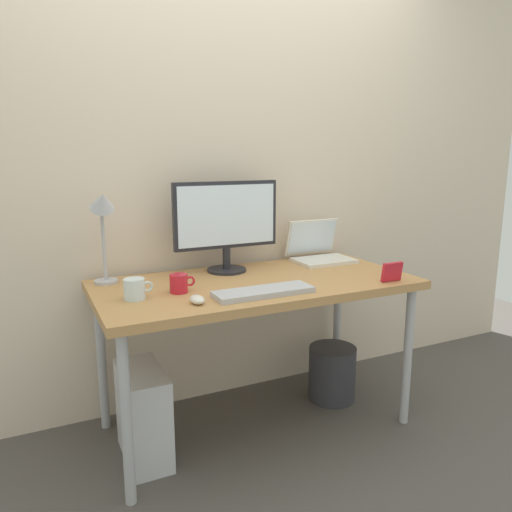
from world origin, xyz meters
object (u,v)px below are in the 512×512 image
at_px(desk, 256,293).
at_px(keyboard, 264,292).
at_px(computer_tower, 143,414).
at_px(wastebasket, 332,373).
at_px(monitor, 226,221).
at_px(photo_frame, 392,272).
at_px(desk_lamp, 103,216).
at_px(laptop, 319,250).
at_px(coffee_mug, 179,283).
at_px(glass_cup, 135,289).
at_px(mouse, 197,300).

height_order(desk, keyboard, keyboard).
bearing_deg(computer_tower, wastebasket, 5.14).
distance_m(monitor, computer_tower, 0.99).
bearing_deg(monitor, photo_frame, -40.15).
relative_size(desk_lamp, photo_frame, 4.10).
bearing_deg(photo_frame, keyboard, 173.89).
bearing_deg(laptop, wastebasket, -93.46).
distance_m(monitor, coffee_mug, 0.48).
bearing_deg(glass_cup, computer_tower, 61.57).
bearing_deg(glass_cup, keyboard, -18.14).
bearing_deg(computer_tower, photo_frame, -12.94).
xyz_separation_m(mouse, photo_frame, (0.94, -0.07, 0.03)).
bearing_deg(laptop, desk_lamp, -179.11).
height_order(monitor, desk_lamp, monitor).
bearing_deg(photo_frame, laptop, 96.11).
distance_m(keyboard, wastebasket, 0.89).
distance_m(desk, coffee_mug, 0.40).
bearing_deg(monitor, mouse, -124.61).
relative_size(desk, desk_lamp, 3.33).
xyz_separation_m(photo_frame, computer_tower, (-1.14, 0.26, -0.59)).
relative_size(desk_lamp, glass_cup, 3.67).
xyz_separation_m(laptop, photo_frame, (0.06, -0.55, -0.01)).
xyz_separation_m(keyboard, coffee_mug, (-0.32, 0.19, 0.03)).
distance_m(desk, monitor, 0.40).
bearing_deg(glass_cup, coffee_mug, 5.95).
relative_size(keyboard, wastebasket, 1.47).
bearing_deg(keyboard, desk_lamp, 141.66).
distance_m(glass_cup, computer_tower, 0.59).
bearing_deg(laptop, monitor, -178.09).
relative_size(laptop, coffee_mug, 2.80).
xyz_separation_m(glass_cup, computer_tower, (0.01, 0.03, -0.59)).
bearing_deg(mouse, wastebasket, 18.45).
height_order(desk, coffee_mug, coffee_mug).
xyz_separation_m(laptop, coffee_mug, (-0.90, -0.29, -0.02)).
xyz_separation_m(mouse, computer_tower, (-0.20, 0.19, -0.56)).
bearing_deg(monitor, laptop, 1.91).
distance_m(laptop, photo_frame, 0.55).
bearing_deg(desk_lamp, keyboard, -38.34).
height_order(laptop, photo_frame, laptop).
bearing_deg(desk_lamp, computer_tower, -73.22).
relative_size(coffee_mug, photo_frame, 1.04).
bearing_deg(photo_frame, coffee_mug, 164.96).
bearing_deg(photo_frame, computer_tower, 167.06).
bearing_deg(desk, mouse, -148.67).
bearing_deg(desk, computer_tower, -176.83).
height_order(desk, computer_tower, desk).
height_order(monitor, glass_cup, monitor).
bearing_deg(mouse, desk, 31.33).
bearing_deg(desk_lamp, wastebasket, -8.33).
height_order(laptop, glass_cup, laptop).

